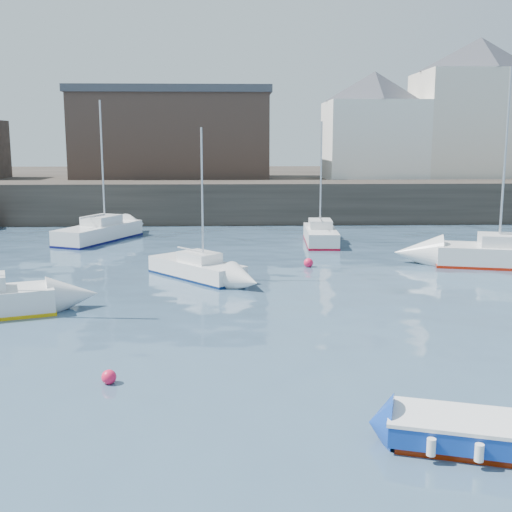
{
  "coord_description": "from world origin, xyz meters",
  "views": [
    {
      "loc": [
        -0.9,
        -13.43,
        6.12
      ],
      "look_at": [
        0.0,
        12.0,
        1.5
      ],
      "focal_mm": 45.0,
      "sensor_mm": 36.0,
      "label": 1
    }
  ],
  "objects_px": {
    "sailboat_b": "(197,268)",
    "sailboat_h": "(99,232)",
    "sailboat_f": "(321,235)",
    "buoy_near": "(109,383)",
    "blue_dinghy": "(476,432)",
    "buoy_far": "(308,267)"
  },
  "relations": [
    {
      "from": "sailboat_b",
      "to": "sailboat_h",
      "type": "relative_size",
      "value": 0.78
    },
    {
      "from": "sailboat_f",
      "to": "buoy_near",
      "type": "distance_m",
      "value": 23.83
    },
    {
      "from": "blue_dinghy",
      "to": "buoy_near",
      "type": "height_order",
      "value": "blue_dinghy"
    },
    {
      "from": "sailboat_f",
      "to": "sailboat_b",
      "type": "bearing_deg",
      "value": -125.69
    },
    {
      "from": "blue_dinghy",
      "to": "sailboat_b",
      "type": "height_order",
      "value": "sailboat_b"
    },
    {
      "from": "blue_dinghy",
      "to": "buoy_far",
      "type": "relative_size",
      "value": 8.2
    },
    {
      "from": "sailboat_f",
      "to": "buoy_far",
      "type": "height_order",
      "value": "sailboat_f"
    },
    {
      "from": "sailboat_b",
      "to": "sailboat_f",
      "type": "relative_size",
      "value": 0.92
    },
    {
      "from": "sailboat_h",
      "to": "buoy_far",
      "type": "height_order",
      "value": "sailboat_h"
    },
    {
      "from": "sailboat_b",
      "to": "buoy_far",
      "type": "distance_m",
      "value": 5.82
    },
    {
      "from": "sailboat_b",
      "to": "buoy_near",
      "type": "relative_size",
      "value": 17.47
    },
    {
      "from": "sailboat_b",
      "to": "buoy_far",
      "type": "xyz_separation_m",
      "value": [
        5.32,
        2.31,
        -0.43
      ]
    },
    {
      "from": "sailboat_f",
      "to": "buoy_far",
      "type": "xyz_separation_m",
      "value": [
        -1.57,
        -7.29,
        -0.51
      ]
    },
    {
      "from": "sailboat_h",
      "to": "blue_dinghy",
      "type": "bearing_deg",
      "value": -64.54
    },
    {
      "from": "sailboat_b",
      "to": "buoy_far",
      "type": "relative_size",
      "value": 14.58
    },
    {
      "from": "buoy_near",
      "to": "buoy_far",
      "type": "xyz_separation_m",
      "value": [
        6.85,
        15.0,
        0.0
      ]
    },
    {
      "from": "blue_dinghy",
      "to": "sailboat_h",
      "type": "distance_m",
      "value": 30.4
    },
    {
      "from": "sailboat_h",
      "to": "buoy_near",
      "type": "relative_size",
      "value": 22.27
    },
    {
      "from": "buoy_far",
      "to": "buoy_near",
      "type": "bearing_deg",
      "value": -114.54
    },
    {
      "from": "sailboat_f",
      "to": "sailboat_h",
      "type": "xyz_separation_m",
      "value": [
        -13.46,
        1.34,
        0.05
      ]
    },
    {
      "from": "blue_dinghy",
      "to": "sailboat_h",
      "type": "bearing_deg",
      "value": 115.46
    },
    {
      "from": "sailboat_b",
      "to": "buoy_near",
      "type": "xyz_separation_m",
      "value": [
        -1.52,
        -12.69,
        -0.43
      ]
    }
  ]
}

